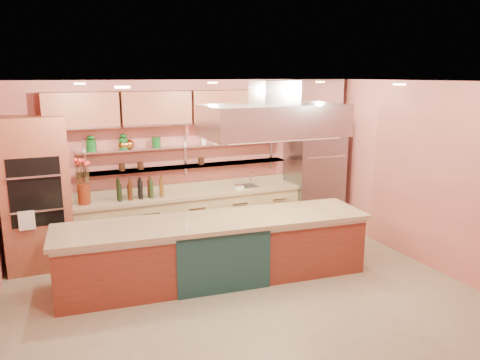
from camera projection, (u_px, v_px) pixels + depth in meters
name	position (u px, v px, depth m)	size (l,w,h in m)	color
floor	(246.00, 298.00, 6.18)	(6.00, 5.00, 0.02)	gray
ceiling	(247.00, 82.00, 5.57)	(6.00, 5.00, 0.02)	black
wall_back	(188.00, 162.00, 8.11)	(6.00, 0.04, 2.80)	#C3675C
wall_front	(378.00, 269.00, 3.63)	(6.00, 0.04, 2.80)	#C3675C
wall_right	(428.00, 175.00, 7.03)	(0.04, 5.00, 2.80)	#C3675C
oven_stack	(36.00, 194.00, 6.93)	(0.95, 0.64, 2.30)	#964E36
refrigerator	(314.00, 175.00, 8.78)	(0.95, 0.72, 2.10)	gray
back_counter	(192.00, 219.00, 8.03)	(3.84, 0.64, 0.93)	tan
wall_shelf_lower	(187.00, 166.00, 7.99)	(3.60, 0.26, 0.03)	silver
wall_shelf_upper	(187.00, 146.00, 7.91)	(3.60, 0.26, 0.03)	silver
upper_cabinets	(190.00, 108.00, 7.74)	(4.60, 0.36, 0.55)	#964E36
range_hood	(274.00, 120.00, 6.60)	(2.00, 1.00, 0.45)	silver
ceiling_downlights	(240.00, 84.00, 5.75)	(4.00, 2.80, 0.02)	#FFE5A5
island	(215.00, 250.00, 6.65)	(4.30, 0.93, 0.90)	brown
flower_vase	(84.00, 194.00, 7.18)	(0.18, 0.18, 0.32)	#62200E
oil_bottle_cluster	(140.00, 191.00, 7.52)	(0.79, 0.23, 0.25)	black
kitchen_scale	(239.00, 186.00, 8.21)	(0.16, 0.12, 0.09)	silver
bar_faucet	(251.00, 179.00, 8.39)	(0.03, 0.03, 0.24)	white
copper_kettle	(128.00, 144.00, 7.51)	(0.19, 0.19, 0.15)	orange
green_canister	(156.00, 142.00, 7.69)	(0.14, 0.14, 0.17)	#104E1A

